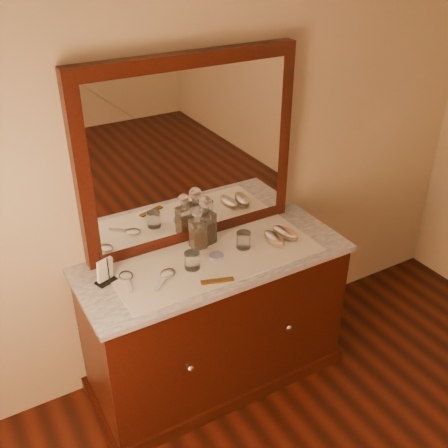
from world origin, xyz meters
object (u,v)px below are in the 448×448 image
at_px(decanter_left, 198,232).
at_px(decanter_right, 206,225).
at_px(dresser_cabinet, 215,322).
at_px(napkin_rack, 105,271).
at_px(brush_near, 274,239).
at_px(comb, 217,281).
at_px(hand_mirror_outer, 126,277).
at_px(hand_mirror_inner, 167,275).
at_px(mirror_frame, 190,152).
at_px(pin_dish, 216,256).
at_px(brush_far, 285,233).

xyz_separation_m(decanter_left, decanter_right, (0.06, 0.02, 0.01)).
bearing_deg(decanter_left, dresser_cabinet, -75.66).
xyz_separation_m(napkin_rack, brush_near, (0.91, -0.12, -0.03)).
bearing_deg(brush_near, comb, -160.33).
bearing_deg(napkin_rack, hand_mirror_outer, -18.76).
relative_size(hand_mirror_outer, hand_mirror_inner, 1.07).
bearing_deg(napkin_rack, hand_mirror_inner, -22.77).
height_order(napkin_rack, hand_mirror_outer, napkin_rack).
distance_m(mirror_frame, comb, 0.67).
xyz_separation_m(dresser_cabinet, hand_mirror_outer, (-0.47, 0.04, 0.45)).
relative_size(pin_dish, comb, 0.48).
height_order(hand_mirror_outer, hand_mirror_inner, same).
bearing_deg(hand_mirror_inner, napkin_rack, 157.23).
xyz_separation_m(dresser_cabinet, napkin_rack, (-0.56, 0.07, 0.50)).
bearing_deg(brush_near, decanter_right, 149.51).
bearing_deg(decanter_right, comb, -109.76).
distance_m(brush_near, brush_far, 0.09).
relative_size(mirror_frame, decanter_right, 4.28).
height_order(pin_dish, napkin_rack, napkin_rack).
distance_m(mirror_frame, brush_near, 0.65).
distance_m(decanter_right, hand_mirror_outer, 0.52).
xyz_separation_m(napkin_rack, hand_mirror_outer, (0.09, -0.03, -0.05)).
relative_size(decanter_left, decanter_right, 0.88).
distance_m(dresser_cabinet, comb, 0.50).
distance_m(comb, hand_mirror_inner, 0.26).
relative_size(decanter_right, brush_near, 1.71).
bearing_deg(mirror_frame, brush_near, -39.31).
height_order(dresser_cabinet, hand_mirror_inner, hand_mirror_inner).
bearing_deg(comb, decanter_right, 88.45).
xyz_separation_m(dresser_cabinet, hand_mirror_inner, (-0.29, -0.04, 0.45)).
distance_m(pin_dish, brush_near, 0.35).
relative_size(dresser_cabinet, hand_mirror_inner, 8.07).
xyz_separation_m(pin_dish, decanter_left, (-0.04, 0.14, 0.09)).
height_order(pin_dish, brush_near, brush_near).
xyz_separation_m(mirror_frame, napkin_rack, (-0.56, -0.17, -0.44)).
bearing_deg(hand_mirror_inner, decanter_left, 32.02).
bearing_deg(brush_near, hand_mirror_outer, 174.13).
xyz_separation_m(pin_dish, hand_mirror_outer, (-0.48, 0.05, 0.00)).
bearing_deg(dresser_cabinet, pin_dish, -69.17).
distance_m(decanter_left, hand_mirror_inner, 0.32).
bearing_deg(brush_far, hand_mirror_inner, -178.86).
xyz_separation_m(napkin_rack, decanter_left, (0.53, 0.05, 0.04)).
distance_m(mirror_frame, decanter_left, 0.42).
distance_m(comb, brush_far, 0.56).
height_order(dresser_cabinet, decanter_left, decanter_left).
relative_size(mirror_frame, hand_mirror_outer, 6.44).
xyz_separation_m(napkin_rack, decanter_right, (0.59, 0.07, 0.05)).
relative_size(brush_near, hand_mirror_inner, 0.95).
xyz_separation_m(pin_dish, napkin_rack, (-0.57, 0.09, 0.05)).
relative_size(dresser_cabinet, brush_near, 8.53).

